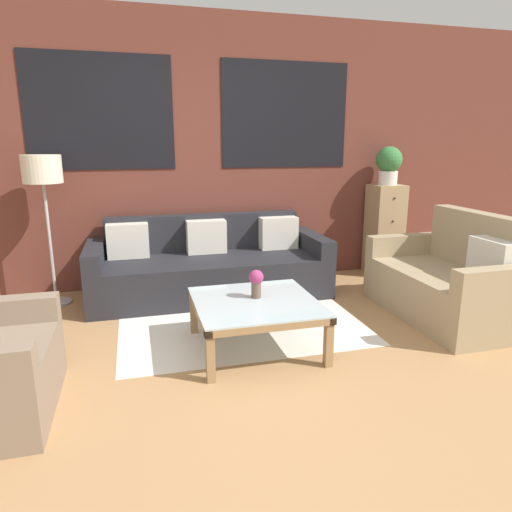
{
  "coord_description": "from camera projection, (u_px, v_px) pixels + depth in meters",
  "views": [
    {
      "loc": [
        -0.69,
        -2.48,
        1.51
      ],
      "look_at": [
        0.31,
        1.25,
        0.55
      ],
      "focal_mm": 32.0,
      "sensor_mm": 36.0,
      "label": 1
    }
  ],
  "objects": [
    {
      "name": "ground_plane",
      "position": [
        260.0,
        390.0,
        2.86
      ],
      "size": [
        16.0,
        16.0,
        0.0
      ],
      "primitive_type": "plane",
      "color": "#AD7F51"
    },
    {
      "name": "wall_back_brick",
      "position": [
        198.0,
        153.0,
        4.81
      ],
      "size": [
        8.4,
        0.09,
        2.8
      ],
      "color": "brown",
      "rests_on": "ground_plane"
    },
    {
      "name": "rug",
      "position": [
        238.0,
        319.0,
        4.02
      ],
      "size": [
        2.03,
        1.67,
        0.0
      ],
      "color": "silver",
      "rests_on": "ground_plane"
    },
    {
      "name": "couch_dark",
      "position": [
        209.0,
        267.0,
        4.63
      ],
      "size": [
        2.34,
        0.88,
        0.78
      ],
      "color": "#232328",
      "rests_on": "ground_plane"
    },
    {
      "name": "settee_vintage",
      "position": [
        450.0,
        283.0,
        4.02
      ],
      "size": [
        0.8,
        1.41,
        0.92
      ],
      "color": "tan",
      "rests_on": "ground_plane"
    },
    {
      "name": "coffee_table",
      "position": [
        256.0,
        308.0,
        3.38
      ],
      "size": [
        0.89,
        0.89,
        0.38
      ],
      "color": "silver",
      "rests_on": "ground_plane"
    },
    {
      "name": "floor_lamp",
      "position": [
        43.0,
        178.0,
        4.13
      ],
      "size": [
        0.34,
        0.34,
        1.41
      ],
      "color": "#B2B2B7",
      "rests_on": "ground_plane"
    },
    {
      "name": "drawer_cabinet",
      "position": [
        384.0,
        230.0,
        5.32
      ],
      "size": [
        0.36,
        0.36,
        1.04
      ],
      "color": "tan",
      "rests_on": "ground_plane"
    },
    {
      "name": "potted_plant",
      "position": [
        389.0,
        164.0,
        5.14
      ],
      "size": [
        0.29,
        0.29,
        0.43
      ],
      "color": "silver",
      "rests_on": "drawer_cabinet"
    },
    {
      "name": "flower_vase",
      "position": [
        256.0,
        281.0,
        3.4
      ],
      "size": [
        0.11,
        0.11,
        0.22
      ],
      "color": "brown",
      "rests_on": "coffee_table"
    }
  ]
}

